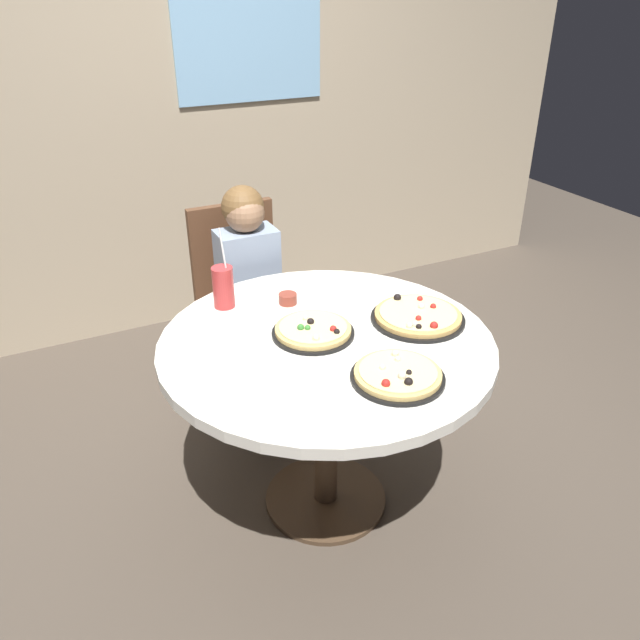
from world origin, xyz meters
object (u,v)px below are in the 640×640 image
object	(u,v)px
plate_small	(233,359)
pizza_veggie	(398,375)
sauce_bowl	(288,299)
pizza_cheese	(313,331)
chair_wooden	(242,295)
diner_child	(256,320)
soda_cup	(223,287)
pizza_pepperoni	(418,316)
dining_table	(326,364)

from	to	relation	value
plate_small	pizza_veggie	bearing A→B (deg)	-38.40
pizza_veggie	sauce_bowl	world-z (taller)	pizza_veggie
pizza_cheese	sauce_bowl	bearing A→B (deg)	85.82
chair_wooden	diner_child	world-z (taller)	diner_child
soda_cup	pizza_pepperoni	bearing A→B (deg)	-35.47
diner_child	plate_small	world-z (taller)	diner_child
pizza_pepperoni	plate_small	world-z (taller)	pizza_pepperoni
pizza_cheese	plate_small	size ratio (longest dim) A/B	1.61
pizza_cheese	chair_wooden	bearing A→B (deg)	88.01
dining_table	chair_wooden	world-z (taller)	chair_wooden
pizza_veggie	pizza_pepperoni	distance (m)	0.40
dining_table	diner_child	distance (m)	0.71
dining_table	pizza_pepperoni	world-z (taller)	pizza_pepperoni
pizza_veggie	pizza_cheese	world-z (taller)	pizza_veggie
diner_child	pizza_veggie	size ratio (longest dim) A/B	3.65
pizza_pepperoni	dining_table	bearing A→B (deg)	175.31
chair_wooden	sauce_bowl	size ratio (longest dim) A/B	13.57
dining_table	plate_small	size ratio (longest dim) A/B	6.46
chair_wooden	pizza_veggie	bearing A→B (deg)	-86.04
pizza_veggie	sauce_bowl	size ratio (longest dim) A/B	4.23
pizza_cheese	sauce_bowl	world-z (taller)	pizza_cheese
pizza_veggie	pizza_cheese	distance (m)	0.38
chair_wooden	soda_cup	distance (m)	0.62
pizza_pepperoni	sauce_bowl	world-z (taller)	pizza_pepperoni
chair_wooden	plate_small	bearing A→B (deg)	-111.34
plate_small	soda_cup	bearing A→B (deg)	74.82
dining_table	sauce_bowl	distance (m)	0.33
soda_cup	sauce_bowl	bearing A→B (deg)	-20.89
pizza_veggie	plate_small	xyz separation A→B (m)	(-0.42, 0.33, -0.01)
dining_table	pizza_pepperoni	distance (m)	0.38
chair_wooden	diner_child	bearing A→B (deg)	-90.33
plate_small	sauce_bowl	bearing A→B (deg)	41.99
chair_wooden	soda_cup	size ratio (longest dim) A/B	3.10
chair_wooden	pizza_cheese	distance (m)	0.86
chair_wooden	pizza_cheese	xyz separation A→B (m)	(-0.03, -0.83, 0.24)
chair_wooden	pizza_pepperoni	xyz separation A→B (m)	(0.36, -0.90, 0.24)
soda_cup	sauce_bowl	xyz separation A→B (m)	(0.22, -0.09, -0.06)
diner_child	soda_cup	world-z (taller)	diner_child
soda_cup	plate_small	distance (m)	0.40
sauce_bowl	plate_small	size ratio (longest dim) A/B	0.39
chair_wooden	dining_table	bearing A→B (deg)	-90.04
pizza_veggie	pizza_cheese	size ratio (longest dim) A/B	1.02
chair_wooden	pizza_veggie	distance (m)	1.22
chair_wooden	pizza_veggie	size ratio (longest dim) A/B	3.21
chair_wooden	pizza_cheese	size ratio (longest dim) A/B	3.27
chair_wooden	diner_child	xyz separation A→B (m)	(-0.00, -0.18, -0.05)
dining_table	pizza_cheese	size ratio (longest dim) A/B	4.01
pizza_pepperoni	plate_small	distance (m)	0.70
soda_cup	plate_small	size ratio (longest dim) A/B	1.70
pizza_cheese	pizza_veggie	bearing A→B (deg)	-73.13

